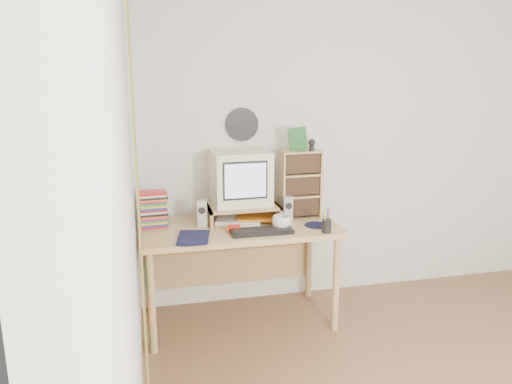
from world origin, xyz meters
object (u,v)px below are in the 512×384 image
cd_rack (300,184)px  desk (237,240)px  keyboard (262,231)px  crt_monitor (241,178)px  diary (178,236)px  mug (281,223)px  dvd_stack (153,208)px

cd_rack → desk: bearing=-174.3°
keyboard → cd_rack: 0.56m
keyboard → crt_monitor: bearing=101.0°
keyboard → diary: 0.57m
diary → mug: bearing=14.5°
dvd_stack → crt_monitor: bearing=-0.9°
desk → cd_rack: 0.63m
desk → crt_monitor: 0.46m
mug → desk: bearing=139.4°
desk → dvd_stack: size_ratio=5.18×
desk → diary: (-0.45, -0.28, 0.16)m
cd_rack → dvd_stack: bearing=179.1°
cd_rack → keyboard: bearing=-139.4°
cd_rack → mug: bearing=-129.3°
crt_monitor → mug: size_ratio=3.25×
desk → crt_monitor: (0.05, 0.09, 0.45)m
diary → dvd_stack: bearing=124.7°
crt_monitor → keyboard: (0.07, -0.36, -0.30)m
crt_monitor → diary: crt_monitor is taller
crt_monitor → cd_rack: 0.45m
desk → dvd_stack: bearing=175.2°
crt_monitor → dvd_stack: 0.67m
mug → diary: bearing=-176.1°
desk → mug: 0.40m
dvd_stack → diary: bearing=-70.1°
desk → dvd_stack: 0.66m
keyboard → cd_rack: cd_rack is taller
mug → diary: size_ratio=0.51×
cd_rack → crt_monitor: bearing=175.3°
keyboard → diary: size_ratio=1.71×
dvd_stack → keyboard: bearing=-28.8°
desk → diary: 0.55m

